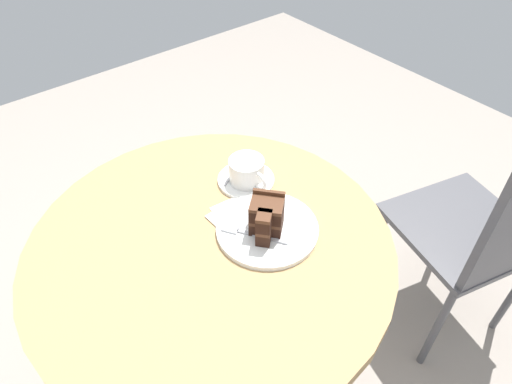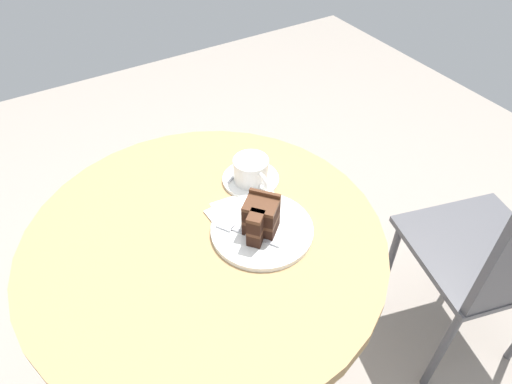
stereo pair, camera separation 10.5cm
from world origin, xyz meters
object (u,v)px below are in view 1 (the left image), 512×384
cake_slice (266,217)px  napkin (254,218)px  cake_plate (267,229)px  teaspoon (236,168)px  cafe_chair (496,225)px  coffee_cup (247,170)px  saucer (246,180)px  fork (247,233)px

cake_slice → napkin: (-0.05, 0.01, -0.05)m
cake_plate → napkin: size_ratio=1.27×
teaspoon → cafe_chair: 0.75m
cafe_chair → coffee_cup: bearing=-21.7°
coffee_cup → cake_slice: bearing=-24.4°
teaspoon → cafe_chair: (0.47, 0.55, -0.20)m
teaspoon → cake_plate: 0.22m
cake_slice → cafe_chair: 0.72m
saucer → coffee_cup: 0.04m
teaspoon → napkin: size_ratio=0.54×
saucer → teaspoon: bearing=175.9°
saucer → teaspoon: (-0.04, 0.00, 0.01)m
coffee_cup → cake_slice: (0.16, -0.07, 0.01)m
teaspoon → cake_plate: size_ratio=0.43×
napkin → cafe_chair: size_ratio=0.20×
coffee_cup → cafe_chair: cafe_chair is taller
coffee_cup → fork: (0.14, -0.11, -0.03)m
fork → cafe_chair: 0.75m
saucer → teaspoon: teaspoon is taller
coffee_cup → cake_slice: size_ratio=1.21×
teaspoon → fork: size_ratio=0.72×
coffee_cup → cake_slice: 0.17m
cake_plate → fork: bearing=-105.2°
cake_plate → coffee_cup: bearing=157.4°
saucer → cake_slice: size_ratio=1.45×
teaspoon → saucer: bearing=-122.8°
cake_slice → teaspoon: bearing=159.9°
coffee_cup → cake_plate: (0.15, -0.06, -0.03)m
teaspoon → fork: 0.22m
teaspoon → fork: fork is taller
saucer → cake_slice: bearing=-24.0°
coffee_cup → cake_slice: cake_slice is taller
cake_plate → cake_slice: size_ratio=2.34×
coffee_cup → teaspoon: size_ratio=1.21×
cake_plate → cake_slice: bearing=-55.4°
cake_plate → napkin: (-0.05, -0.00, -0.00)m
fork → napkin: 0.06m
fork → cafe_chair: size_ratio=0.15×
coffee_cup → cafe_chair: (0.42, 0.56, -0.23)m
cake_plate → napkin: 0.05m
cake_plate → cafe_chair: size_ratio=0.25×
napkin → cafe_chair: (0.31, 0.62, -0.19)m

